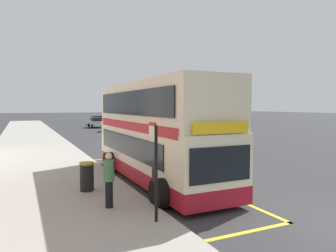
# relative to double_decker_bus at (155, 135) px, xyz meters

# --- Properties ---
(ground_plane) EXTENTS (260.00, 260.00, 0.00)m
(ground_plane) POSITION_rel_double_decker_bus_xyz_m (2.46, 24.52, -2.06)
(ground_plane) COLOR #333335
(pavement_near) EXTENTS (6.00, 76.00, 0.14)m
(pavement_near) POSITION_rel_double_decker_bus_xyz_m (-4.54, 24.52, -1.99)
(pavement_near) COLOR #A39E93
(pavement_near) RESTS_ON ground
(double_decker_bus) EXTENTS (3.23, 10.20, 4.40)m
(double_decker_bus) POSITION_rel_double_decker_bus_xyz_m (0.00, 0.00, 0.00)
(double_decker_bus) COLOR beige
(double_decker_bus) RESTS_ON ground
(bus_bay_markings) EXTENTS (3.11, 13.14, 0.01)m
(bus_bay_markings) POSITION_rel_double_decker_bus_xyz_m (0.01, 0.07, -2.06)
(bus_bay_markings) COLOR yellow
(bus_bay_markings) RESTS_ON ground
(bus_stop_sign) EXTENTS (0.09, 0.51, 2.77)m
(bus_stop_sign) POSITION_rel_double_decker_bus_xyz_m (-2.10, -4.93, -0.30)
(bus_stop_sign) COLOR black
(bus_stop_sign) RESTS_ON pavement_near
(parked_car_silver_behind) EXTENTS (2.09, 4.20, 1.62)m
(parked_car_silver_behind) POSITION_rel_double_decker_bus_xyz_m (5.50, 27.40, -1.26)
(parked_car_silver_behind) COLOR #B2B5BA
(parked_car_silver_behind) RESTS_ON ground
(parked_car_navy_far) EXTENTS (2.09, 4.20, 1.62)m
(parked_car_navy_far) POSITION_rel_double_decker_bus_xyz_m (7.01, 43.66, -1.26)
(parked_car_navy_far) COLOR navy
(parked_car_navy_far) RESTS_ON ground
(parked_car_silver_kerbside) EXTENTS (2.09, 4.20, 1.62)m
(parked_car_silver_kerbside) POSITION_rel_double_decker_bus_xyz_m (5.23, 35.92, -1.26)
(parked_car_silver_kerbside) COLOR #B2B5BA
(parked_car_silver_kerbside) RESTS_ON ground
(pedestrian_waiting_near_sign) EXTENTS (0.34, 0.34, 1.77)m
(pedestrian_waiting_near_sign) POSITION_rel_double_decker_bus_xyz_m (-2.98, -3.24, -0.96)
(pedestrian_waiting_near_sign) COLOR black
(pedestrian_waiting_near_sign) RESTS_ON pavement_near
(litter_bin) EXTENTS (0.55, 0.55, 1.09)m
(litter_bin) POSITION_rel_double_decker_bus_xyz_m (-3.24, -0.93, -1.37)
(litter_bin) COLOR black
(litter_bin) RESTS_ON pavement_near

